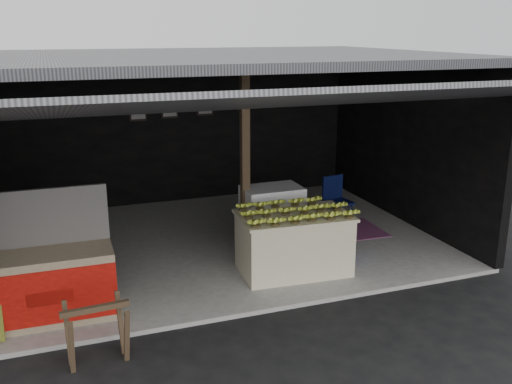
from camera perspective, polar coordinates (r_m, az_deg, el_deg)
name	(u,v)px	position (r m, az deg, el deg)	size (l,w,h in m)	color
ground	(272,312)	(7.20, 1.64, -11.94)	(80.00, 80.00, 0.00)	black
concrete_slab	(216,242)	(9.35, -4.00, -4.98)	(7.00, 5.00, 0.06)	gray
shophouse	(208,112)	(9.12, -4.80, 7.94)	(7.40, 7.29, 3.02)	black
banana_table	(294,243)	(8.03, 3.78, -5.09)	(1.60, 1.04, 0.85)	beige
banana_pile	(294,208)	(7.86, 3.85, -1.65)	(1.42, 0.85, 0.17)	gold
white_crate	(272,218)	(8.83, 1.61, -2.61)	(0.90, 0.62, 0.99)	white
neighbor_stall	(50,282)	(7.18, -19.93, -8.45)	(1.48, 0.69, 1.52)	#998466
sawhorse	(97,328)	(6.23, -15.66, -12.94)	(0.70, 0.63, 0.66)	#4C3926
water_barrel	(342,238)	(8.74, 8.57, -4.57)	(0.36, 0.36, 0.54)	#0D0F8F
plastic_chair	(336,197)	(9.98, 7.96, -0.46)	(0.47, 0.47, 0.87)	#0A1038
magenta_rug	(338,231)	(9.79, 8.19, -3.91)	(1.50, 1.00, 0.01)	#691752
picture_frames	(171,107)	(11.11, -8.48, 8.39)	(1.62, 0.04, 0.46)	black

